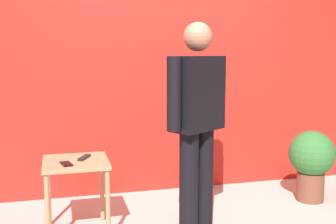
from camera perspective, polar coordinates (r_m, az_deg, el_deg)
The scene contains 6 objects.
back_wall_red at distance 4.40m, azimuth -0.29°, elevation 10.46°, with size 6.12×0.12×3.24m, color red.
standing_person at distance 3.38m, azimuth 3.90°, elevation -0.55°, with size 0.61×0.44×1.67m.
side_table at distance 3.44m, azimuth -12.19°, elevation -7.95°, with size 0.50×0.50×0.60m.
cell_phone at distance 3.31m, azimuth -13.46°, elevation -6.76°, with size 0.07×0.14×0.01m, color black.
tv_remote at distance 3.45m, azimuth -11.13°, elevation -5.99°, with size 0.04×0.17×0.02m, color black.
potted_plant at distance 4.36m, azimuth 18.65°, elevation -6.05°, with size 0.44×0.44×0.69m.
Camera 1 is at (-1.09, -2.83, 1.44)m, focal length 45.56 mm.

